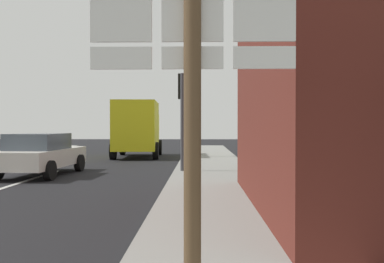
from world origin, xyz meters
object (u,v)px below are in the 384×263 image
Objects in this scene: sedan_far at (41,154)px; delivery_truck at (137,127)px; traffic_light_far_right at (188,108)px; traffic_light_near_right at (182,100)px; route_sign_post at (192,92)px.

delivery_truck reaches higher than sedan_far.
delivery_truck is at bearing 75.72° from sedan_far.
traffic_light_far_right is 1.01× the size of traffic_light_near_right.
traffic_light_near_right is at bearing -70.24° from delivery_truck.
delivery_truck is 8.40m from traffic_light_near_right.
traffic_light_far_right is (4.94, 7.27, 1.94)m from sedan_far.
route_sign_post is 11.37m from traffic_light_near_right.
delivery_truck is 1.41× the size of traffic_light_near_right.
delivery_truck is at bearing 159.67° from traffic_light_far_right.
delivery_truck is 1.39× the size of traffic_light_far_right.
traffic_light_near_right is (4.94, 0.47, 1.91)m from sedan_far.
delivery_truck is (2.12, 8.32, 0.89)m from sedan_far.
route_sign_post is at bearing -88.19° from traffic_light_far_right.
traffic_light_near_right is at bearing 92.89° from route_sign_post.
sedan_far is 1.34× the size of route_sign_post.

